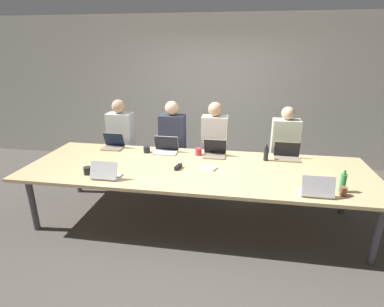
{
  "coord_description": "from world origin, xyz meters",
  "views": [
    {
      "loc": [
        0.52,
        -3.49,
        2.23
      ],
      "look_at": [
        -0.08,
        0.1,
        0.92
      ],
      "focal_mm": 28.0,
      "sensor_mm": 36.0,
      "label": 1
    }
  ],
  "objects_px": {
    "laptop_near_left": "(105,173)",
    "person_far_midleft": "(173,147)",
    "person_far_left": "(122,144)",
    "bottle_far_right": "(266,154)",
    "person_far_right": "(283,155)",
    "cup_far_midleft": "(147,150)",
    "laptop_near_right": "(317,190)",
    "cup_near_left": "(87,171)",
    "cup_near_right": "(343,191)",
    "bottle_near_right": "(343,183)",
    "laptop_far_right": "(287,154)",
    "cup_far_center": "(198,152)",
    "stapler": "(178,167)",
    "laptop_far_center": "(215,151)",
    "laptop_far_midleft": "(166,148)",
    "laptop_far_left": "(113,144)"
  },
  "relations": [
    {
      "from": "bottle_far_right",
      "to": "cup_far_center",
      "type": "height_order",
      "value": "bottle_far_right"
    },
    {
      "from": "person_far_right",
      "to": "bottle_far_right",
      "type": "bearing_deg",
      "value": -119.82
    },
    {
      "from": "laptop_far_left",
      "to": "stapler",
      "type": "height_order",
      "value": "laptop_far_left"
    },
    {
      "from": "laptop_far_midleft",
      "to": "cup_far_center",
      "type": "bearing_deg",
      "value": -4.1
    },
    {
      "from": "person_far_left",
      "to": "laptop_near_right",
      "type": "bearing_deg",
      "value": -28.97
    },
    {
      "from": "person_far_left",
      "to": "cup_far_center",
      "type": "bearing_deg",
      "value": -20.15
    },
    {
      "from": "laptop_near_left",
      "to": "cup_near_right",
      "type": "xyz_separation_m",
      "value": [
        2.61,
        -0.0,
        -0.02
      ]
    },
    {
      "from": "laptop_far_center",
      "to": "laptop_far_midleft",
      "type": "bearing_deg",
      "value": 177.19
    },
    {
      "from": "person_far_midleft",
      "to": "cup_far_midleft",
      "type": "relative_size",
      "value": 15.45
    },
    {
      "from": "laptop_far_right",
      "to": "person_far_right",
      "type": "height_order",
      "value": "person_far_right"
    },
    {
      "from": "person_far_left",
      "to": "person_far_midleft",
      "type": "height_order",
      "value": "person_far_left"
    },
    {
      "from": "laptop_near_right",
      "to": "person_far_right",
      "type": "relative_size",
      "value": 0.23
    },
    {
      "from": "laptop_near_left",
      "to": "bottle_far_right",
      "type": "xyz_separation_m",
      "value": [
        1.88,
        0.9,
        0.03
      ]
    },
    {
      "from": "laptop_far_right",
      "to": "bottle_far_right",
      "type": "xyz_separation_m",
      "value": [
        -0.29,
        -0.12,
        0.03
      ]
    },
    {
      "from": "bottle_far_right",
      "to": "laptop_far_center",
      "type": "relative_size",
      "value": 0.71
    },
    {
      "from": "person_far_left",
      "to": "cup_far_midleft",
      "type": "relative_size",
      "value": 15.46
    },
    {
      "from": "cup_near_left",
      "to": "laptop_near_right",
      "type": "bearing_deg",
      "value": -2.76
    },
    {
      "from": "person_far_right",
      "to": "cup_far_midleft",
      "type": "relative_size",
      "value": 15.16
    },
    {
      "from": "laptop_near_right",
      "to": "person_far_right",
      "type": "distance_m",
      "value": 1.5
    },
    {
      "from": "laptop_near_left",
      "to": "person_far_midleft",
      "type": "relative_size",
      "value": 0.22
    },
    {
      "from": "cup_near_right",
      "to": "laptop_far_right",
      "type": "bearing_deg",
      "value": 112.93
    },
    {
      "from": "laptop_far_left",
      "to": "person_far_right",
      "type": "xyz_separation_m",
      "value": [
        2.55,
        0.38,
        -0.16
      ]
    },
    {
      "from": "bottle_near_right",
      "to": "cup_far_center",
      "type": "distance_m",
      "value": 1.88
    },
    {
      "from": "laptop_near_left",
      "to": "person_far_left",
      "type": "relative_size",
      "value": 0.22
    },
    {
      "from": "laptop_near_left",
      "to": "cup_far_midleft",
      "type": "bearing_deg",
      "value": -101.83
    },
    {
      "from": "bottle_far_right",
      "to": "person_far_midleft",
      "type": "relative_size",
      "value": 0.15
    },
    {
      "from": "laptop_far_center",
      "to": "person_far_midleft",
      "type": "distance_m",
      "value": 0.89
    },
    {
      "from": "laptop_far_right",
      "to": "cup_far_center",
      "type": "bearing_deg",
      "value": -177.5
    },
    {
      "from": "person_far_left",
      "to": "bottle_far_right",
      "type": "bearing_deg",
      "value": -13.82
    },
    {
      "from": "laptop_near_right",
      "to": "laptop_far_center",
      "type": "xyz_separation_m",
      "value": [
        -1.15,
        1.02,
        0.0
      ]
    },
    {
      "from": "person_far_right",
      "to": "stapler",
      "type": "distance_m",
      "value": 1.75
    },
    {
      "from": "laptop_far_midleft",
      "to": "bottle_far_right",
      "type": "bearing_deg",
      "value": -4.02
    },
    {
      "from": "cup_far_center",
      "to": "cup_far_midleft",
      "type": "bearing_deg",
      "value": -178.76
    },
    {
      "from": "cup_near_left",
      "to": "bottle_far_right",
      "type": "xyz_separation_m",
      "value": [
        2.15,
        0.83,
        0.05
      ]
    },
    {
      "from": "cup_near_right",
      "to": "bottle_near_right",
      "type": "distance_m",
      "value": 0.11
    },
    {
      "from": "laptop_near_right",
      "to": "cup_near_right",
      "type": "relative_size",
      "value": 3.44
    },
    {
      "from": "laptop_near_left",
      "to": "laptop_near_right",
      "type": "distance_m",
      "value": 2.33
    },
    {
      "from": "laptop_near_right",
      "to": "bottle_near_right",
      "type": "bearing_deg",
      "value": -155.05
    },
    {
      "from": "laptop_far_center",
      "to": "person_far_right",
      "type": "bearing_deg",
      "value": 25.21
    },
    {
      "from": "person_far_left",
      "to": "laptop_far_center",
      "type": "height_order",
      "value": "person_far_left"
    },
    {
      "from": "laptop_near_left",
      "to": "laptop_far_center",
      "type": "bearing_deg",
      "value": -140.81
    },
    {
      "from": "laptop_far_right",
      "to": "person_far_midleft",
      "type": "xyz_separation_m",
      "value": [
        -1.71,
        0.45,
        -0.14
      ]
    },
    {
      "from": "cup_far_midleft",
      "to": "laptop_near_right",
      "type": "bearing_deg",
      "value": -25.08
    },
    {
      "from": "cup_near_left",
      "to": "cup_near_right",
      "type": "height_order",
      "value": "cup_near_right"
    },
    {
      "from": "cup_near_right",
      "to": "person_far_right",
      "type": "distance_m",
      "value": 1.51
    },
    {
      "from": "bottle_near_right",
      "to": "bottle_far_right",
      "type": "height_order",
      "value": "bottle_near_right"
    },
    {
      "from": "cup_near_left",
      "to": "laptop_near_right",
      "type": "distance_m",
      "value": 2.6
    },
    {
      "from": "laptop_near_left",
      "to": "laptop_far_center",
      "type": "xyz_separation_m",
      "value": [
        1.19,
        0.97,
        0.01
      ]
    },
    {
      "from": "laptop_near_left",
      "to": "laptop_near_right",
      "type": "bearing_deg",
      "value": 178.82
    },
    {
      "from": "laptop_near_left",
      "to": "cup_near_right",
      "type": "distance_m",
      "value": 2.61
    }
  ]
}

